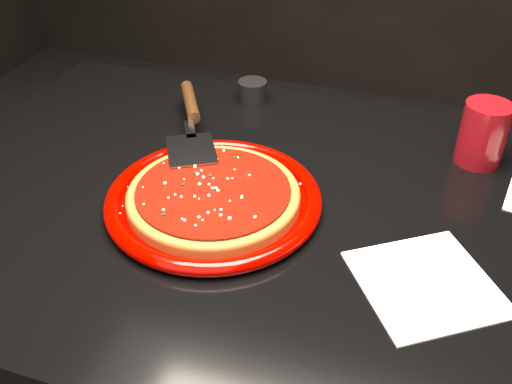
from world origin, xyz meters
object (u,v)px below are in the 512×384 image
(cup, at_px, (483,134))
(table, at_px, (270,354))
(plate, at_px, (214,199))
(pizza_server, at_px, (192,121))
(ramekin, at_px, (253,92))

(cup, bearing_deg, table, -142.73)
(plate, bearing_deg, pizza_server, 122.68)
(plate, height_order, pizza_server, pizza_server)
(plate, xyz_separation_m, cup, (0.39, 0.27, 0.04))
(plate, relative_size, cup, 3.07)
(pizza_server, relative_size, cup, 3.09)
(table, distance_m, plate, 0.40)
(table, bearing_deg, plate, -156.88)
(table, bearing_deg, ramekin, 114.16)
(plate, xyz_separation_m, ramekin, (-0.06, 0.36, 0.01))
(cup, height_order, ramekin, cup)
(pizza_server, relative_size, ramekin, 5.74)
(pizza_server, bearing_deg, table, -63.71)
(table, relative_size, cup, 10.85)
(pizza_server, bearing_deg, cup, -18.68)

